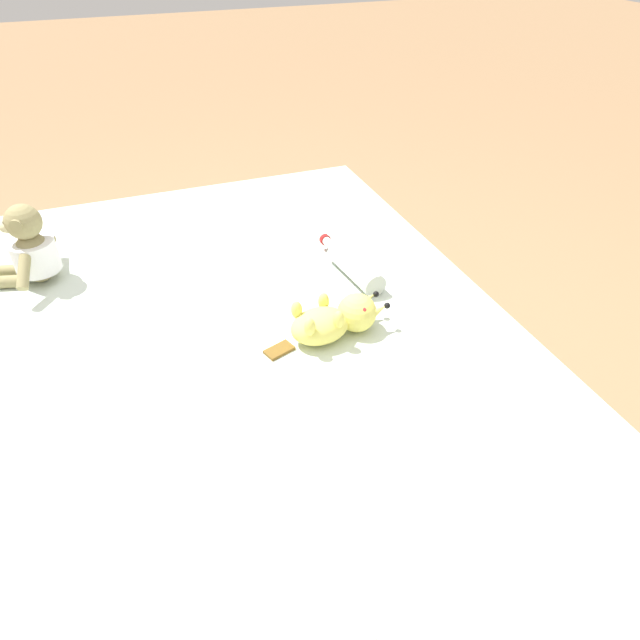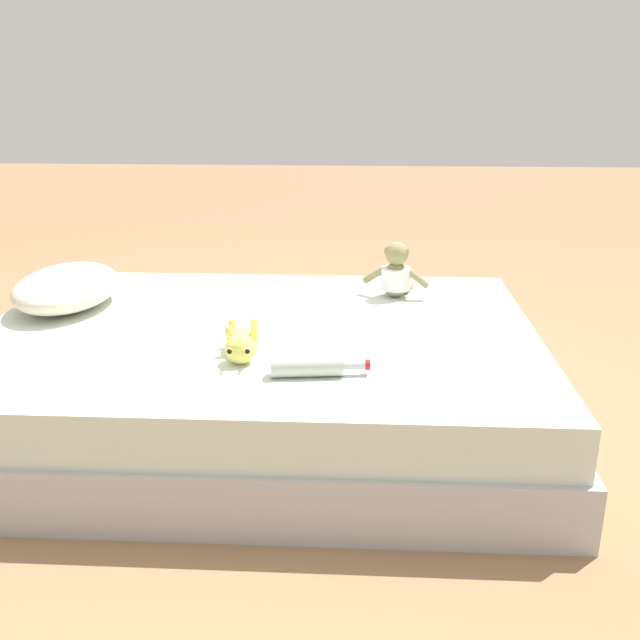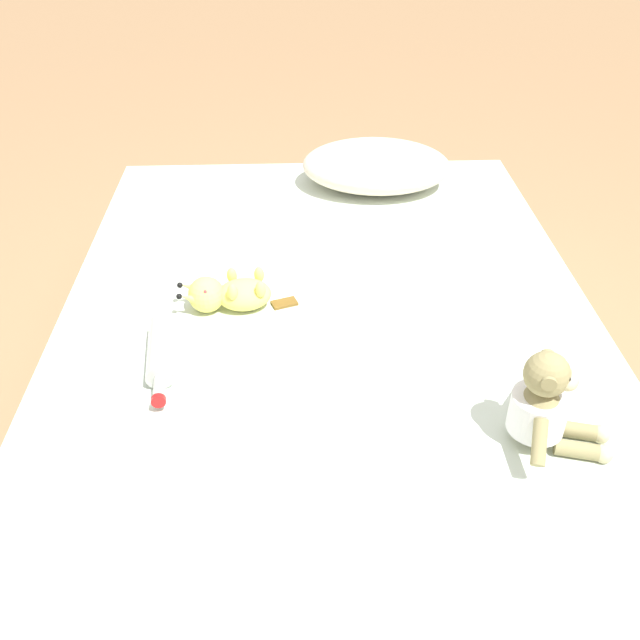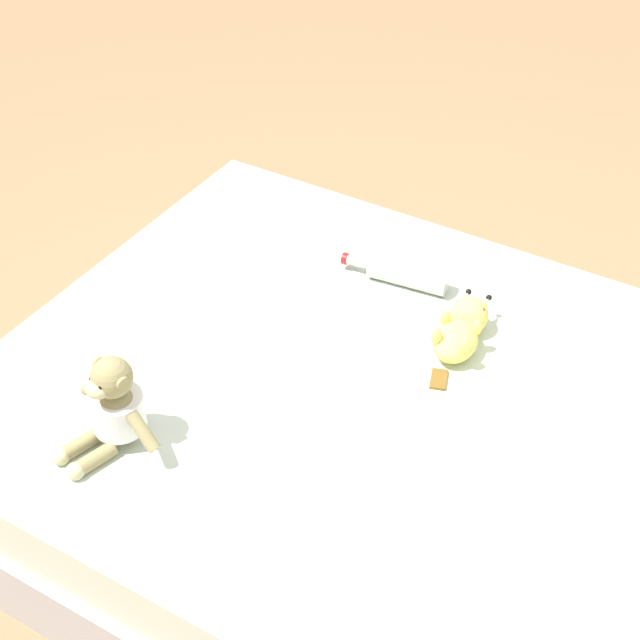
{
  "view_description": "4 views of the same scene",
  "coord_description": "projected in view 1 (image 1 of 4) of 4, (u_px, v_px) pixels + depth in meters",
  "views": [
    {
      "loc": [
        0.15,
        1.03,
        1.26
      ],
      "look_at": [
        -0.23,
        0.02,
        0.44
      ],
      "focal_mm": 31.23,
      "sensor_mm": 36.0,
      "label": 1
    },
    {
      "loc": [
        -2.47,
        -0.36,
        1.28
      ],
      "look_at": [
        -0.11,
        -0.23,
        0.46
      ],
      "focal_mm": 40.42,
      "sensor_mm": 36.0,
      "label": 2
    },
    {
      "loc": [
        -0.09,
        -1.61,
        1.5
      ],
      "look_at": [
        -0.03,
        -0.21,
        0.49
      ],
      "focal_mm": 39.65,
      "sensor_mm": 36.0,
      "label": 3
    },
    {
      "loc": [
        1.51,
        0.66,
        2.02
      ],
      "look_at": [
        -0.07,
        -0.28,
        0.48
      ],
      "focal_mm": 54.24,
      "sensor_mm": 36.0,
      "label": 4
    }
  ],
  "objects": [
    {
      "name": "bed",
      "position": [
        235.0,
        412.0,
        1.46
      ],
      "size": [
        1.52,
        2.09,
        0.38
      ],
      "color": "#B2B2B7",
      "rests_on": "ground_plane"
    },
    {
      "name": "glass_bottle",
      "position": [
        354.0,
        266.0,
        1.61
      ],
      "size": [
        0.09,
        0.31,
        0.07
      ],
      "color": "#B7BCB2",
      "rests_on": "bed"
    },
    {
      "name": "ground_plane",
      "position": [
        241.0,
        459.0,
        1.57
      ],
      "size": [
        16.0,
        16.0,
        0.0
      ],
      "primitive_type": "plane",
      "color": "#93704C"
    },
    {
      "name": "plush_monkey",
      "position": [
        29.0,
        251.0,
        1.55
      ],
      "size": [
        0.24,
        0.28,
        0.24
      ],
      "color": "#8E8456",
      "rests_on": "bed"
    },
    {
      "name": "plush_yellow_creature",
      "position": [
        336.0,
        319.0,
        1.38
      ],
      "size": [
        0.33,
        0.12,
        0.1
      ],
      "color": "#EAE066",
      "rests_on": "bed"
    }
  ]
}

